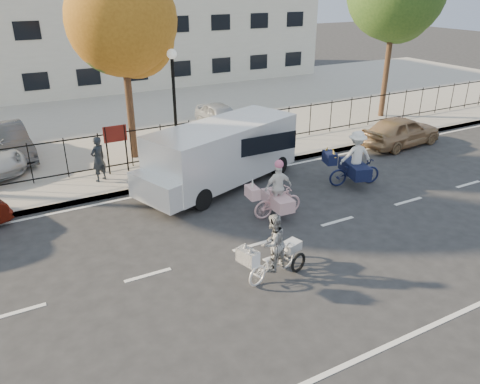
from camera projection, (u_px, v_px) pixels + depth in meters
ground at (252, 246)px, 12.96m from camera, size 120.00×120.00×0.00m
road_markings at (252, 245)px, 12.95m from camera, size 60.00×9.52×0.01m
curb at (183, 181)px, 16.97m from camera, size 60.00×0.10×0.15m
sidewalk at (173, 171)px, 17.81m from camera, size 60.00×2.20×0.15m
parking_lot at (112, 117)px, 24.94m from camera, size 60.00×15.60×0.15m
iron_fence at (161, 143)px, 18.35m from camera, size 58.00×0.06×1.50m
building at (70, 41)px, 31.75m from camera, size 34.00×10.00×6.00m
lamppost at (174, 87)px, 17.34m from camera, size 0.36×0.36×4.33m
street_sign at (116, 140)px, 17.02m from camera, size 0.85×0.06×1.80m
zebra_trike at (273, 253)px, 11.34m from camera, size 1.99×1.16×1.71m
unicorn_bike at (277, 196)px, 14.31m from camera, size 1.85×1.29×1.86m
bull_bike at (354, 164)px, 16.53m from camera, size 2.21×1.55×2.00m
white_van at (221, 152)px, 16.39m from camera, size 6.71×3.87×2.21m
gold_sedan at (401, 131)px, 20.58m from camera, size 4.06×1.91×1.34m
pedestrian at (98, 159)px, 16.49m from camera, size 0.71×0.63×1.63m
lot_car_c at (7, 142)px, 18.68m from camera, size 1.86×4.26×1.36m
lot_car_d at (221, 117)px, 22.51m from camera, size 1.52×3.55×1.20m
tree_mid at (125, 26)px, 17.13m from camera, size 4.06×4.06×7.44m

